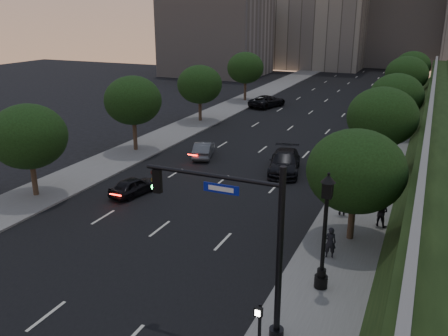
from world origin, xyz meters
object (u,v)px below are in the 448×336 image
at_px(pedestrian_a, 330,242).
at_px(traffic_signal_mast, 251,249).
at_px(sedan_near_right, 285,162).
at_px(pedestrian_b, 381,212).
at_px(pedestrian_c, 343,202).
at_px(sedan_far_left, 267,101).
at_px(sedan_far_right, 357,113).
at_px(sedan_mid_left, 204,149).
at_px(sedan_near_left, 134,186).
at_px(street_lamp, 324,237).

bearing_deg(pedestrian_a, traffic_signal_mast, 57.98).
bearing_deg(sedan_near_right, traffic_signal_mast, -89.71).
xyz_separation_m(traffic_signal_mast, pedestrian_b, (3.58, 11.84, -2.66)).
xyz_separation_m(pedestrian_a, pedestrian_c, (-0.37, 5.54, 0.02)).
bearing_deg(pedestrian_c, pedestrian_b, 152.79).
distance_m(sedan_far_left, sedan_far_right, 12.10).
distance_m(pedestrian_a, pedestrian_b, 5.25).
bearing_deg(pedestrian_b, sedan_mid_left, -10.75).
relative_size(sedan_near_left, pedestrian_b, 2.17).
bearing_deg(pedestrian_c, traffic_signal_mast, 72.86).
bearing_deg(street_lamp, pedestrian_a, 94.36).
height_order(sedan_mid_left, sedan_far_right, sedan_far_right).
distance_m(sedan_mid_left, pedestrian_b, 17.74).
height_order(street_lamp, pedestrian_b, street_lamp).
bearing_deg(traffic_signal_mast, sedan_far_left, 107.87).
height_order(sedan_far_left, sedan_near_right, sedan_near_right).
xyz_separation_m(traffic_signal_mast, pedestrian_c, (1.29, 12.50, -2.68)).
bearing_deg(sedan_mid_left, sedan_near_left, 69.44).
bearing_deg(pedestrian_c, pedestrian_a, 82.55).
bearing_deg(sedan_near_right, pedestrian_a, -76.39).
xyz_separation_m(sedan_far_left, sedan_far_right, (11.86, -2.37, -0.07)).
xyz_separation_m(sedan_mid_left, sedan_near_right, (7.54, -1.09, 0.13)).
relative_size(sedan_mid_left, sedan_far_right, 1.00).
distance_m(sedan_mid_left, sedan_near_right, 7.62).
xyz_separation_m(sedan_mid_left, pedestrian_b, (15.54, -8.55, 0.33)).
xyz_separation_m(traffic_signal_mast, sedan_near_right, (-4.41, 19.30, -2.86)).
height_order(traffic_signal_mast, sedan_mid_left, traffic_signal_mast).
distance_m(sedan_far_right, pedestrian_b, 30.14).
bearing_deg(sedan_far_left, street_lamp, 130.69).
height_order(street_lamp, sedan_far_left, street_lamp).
bearing_deg(sedan_far_left, sedan_near_right, 130.36).
bearing_deg(pedestrian_b, street_lamp, 95.67).
xyz_separation_m(street_lamp, pedestrian_a, (-0.22, 2.87, -1.66)).
relative_size(sedan_mid_left, sedan_far_left, 0.74).
height_order(street_lamp, pedestrian_a, street_lamp).
distance_m(traffic_signal_mast, sedan_far_right, 41.58).
bearing_deg(sedan_near_left, sedan_far_right, -95.49).
bearing_deg(sedan_near_left, pedestrian_b, -162.59).
xyz_separation_m(sedan_far_right, pedestrian_b, (5.84, -29.57, 0.31)).
distance_m(sedan_near_left, pedestrian_b, 16.07).
xyz_separation_m(sedan_far_right, pedestrian_a, (3.91, -34.46, 0.27)).
distance_m(sedan_near_left, sedan_far_left, 33.29).
height_order(sedan_near_right, pedestrian_c, pedestrian_c).
bearing_deg(traffic_signal_mast, pedestrian_c, 84.10).
bearing_deg(sedan_near_right, sedan_near_left, -145.06).
xyz_separation_m(traffic_signal_mast, sedan_far_left, (-14.11, 43.78, -2.90)).
distance_m(traffic_signal_mast, street_lamp, 4.61).
relative_size(sedan_far_right, pedestrian_b, 2.39).
distance_m(traffic_signal_mast, sedan_near_right, 20.00).
height_order(street_lamp, sedan_near_right, street_lamp).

